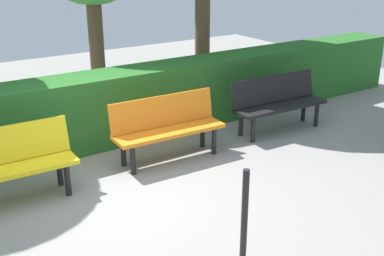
% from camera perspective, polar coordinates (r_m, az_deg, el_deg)
% --- Properties ---
extents(ground_plane, '(16.00, 16.00, 0.00)m').
position_cam_1_polar(ground_plane, '(5.70, -7.96, -8.24)').
color(ground_plane, gray).
extents(bench_black, '(1.61, 0.53, 0.86)m').
position_cam_1_polar(bench_black, '(7.64, 10.15, 3.22)').
color(bench_black, black).
rests_on(bench_black, ground_plane).
extents(bench_orange, '(1.56, 0.51, 0.86)m').
position_cam_1_polar(bench_orange, '(6.49, -2.99, 0.36)').
color(bench_orange, orange).
rests_on(bench_orange, ground_plane).
extents(bench_yellow, '(1.45, 0.50, 0.86)m').
position_cam_1_polar(bench_yellow, '(5.77, -20.91, -3.79)').
color(bench_yellow, yellow).
rests_on(bench_yellow, ground_plane).
extents(hedge_row, '(11.18, 0.68, 1.05)m').
position_cam_1_polar(hedge_row, '(7.27, -7.57, 2.81)').
color(hedge_row, '#266023').
rests_on(hedge_row, ground_plane).
extents(railing_post_mid, '(0.06, 0.06, 1.00)m').
position_cam_1_polar(railing_post_mid, '(4.29, 6.23, -10.99)').
color(railing_post_mid, black).
rests_on(railing_post_mid, ground_plane).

